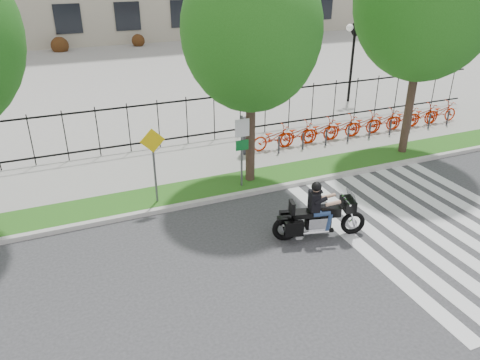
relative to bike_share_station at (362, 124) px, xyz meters
name	(u,v)px	position (x,y,z in m)	size (l,w,h in m)	color
ground	(292,265)	(-7.35, -7.20, -0.64)	(120.00, 120.00, 0.00)	#323234
curb	(233,196)	(-7.35, -3.10, -0.56)	(60.00, 0.20, 0.15)	#B9B5AE
grass_verge	(224,186)	(-7.35, -2.25, -0.56)	(60.00, 1.50, 0.15)	#265A16
sidewalk	(201,160)	(-7.35, 0.25, -0.56)	(60.00, 3.50, 0.15)	gray
plaza	(122,70)	(-7.35, 17.80, -0.59)	(80.00, 34.00, 0.10)	gray
crosswalk_stripes	(435,228)	(-2.53, -7.20, -0.63)	(5.70, 8.00, 0.01)	silver
iron_fence	(187,120)	(-7.35, 2.00, 0.51)	(30.00, 0.06, 2.00)	black
lamp_post_right	(354,43)	(2.65, 4.80, 2.57)	(1.06, 0.70, 4.25)	black
street_tree_1	(251,31)	(-6.37, -2.25, 4.57)	(4.41, 4.41, 7.61)	#36251D
bike_share_station	(362,124)	(0.00, 0.00, 0.00)	(11.10, 0.86, 1.50)	#2D2D33
sign_pole_regulatory	(242,142)	(-6.84, -2.62, 1.10)	(0.50, 0.09, 2.50)	#59595B
sign_pole_warning	(154,156)	(-9.81, -2.62, 1.10)	(0.78, 0.09, 2.49)	#59595B
motorcycle_rider	(319,215)	(-6.00, -6.24, 0.06)	(2.70, 1.16, 2.12)	black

